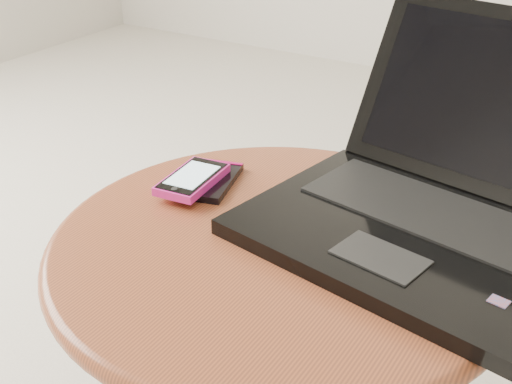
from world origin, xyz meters
The scene contains 4 objects.
table centered at (0.06, -0.01, 0.35)m, with size 0.56×0.56×0.45m.
laptop centered at (0.21, 0.12, 0.49)m, with size 0.45×0.45×0.24m.
phone_black centered at (-0.09, 0.07, 0.45)m, with size 0.09×0.12×0.01m.
phone_pink centered at (-0.11, 0.04, 0.46)m, with size 0.07×0.11×0.01m.
Camera 1 is at (0.40, -0.62, 0.88)m, focal length 48.05 mm.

